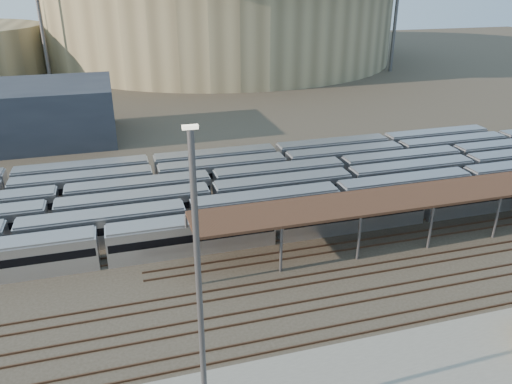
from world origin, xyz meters
The scene contains 8 objects.
ground centered at (0.00, 0.00, 0.00)m, with size 420.00×420.00×0.00m, color #383026.
subway_trains centered at (-1.87, 18.50, 1.80)m, with size 130.93×23.90×3.60m.
inspection_shed centered at (22.00, 4.00, 4.98)m, with size 60.30×6.00×5.30m.
empty_tracks centered at (0.00, -5.00, 0.09)m, with size 170.00×9.62×0.18m.
stadium centered at (25.00, 140.00, 16.47)m, with size 124.00×124.00×32.50m.
floodlight_0 centered at (-30.00, 110.00, 20.65)m, with size 4.00×1.00×38.40m.
floodlight_2 centered at (70.00, 100.00, 20.65)m, with size 4.00×1.00×38.40m.
yard_light_pole centered at (-10.36, -15.81, 10.64)m, with size 0.80×0.36×20.71m.
Camera 1 is at (-13.84, -39.52, 27.71)m, focal length 35.00 mm.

